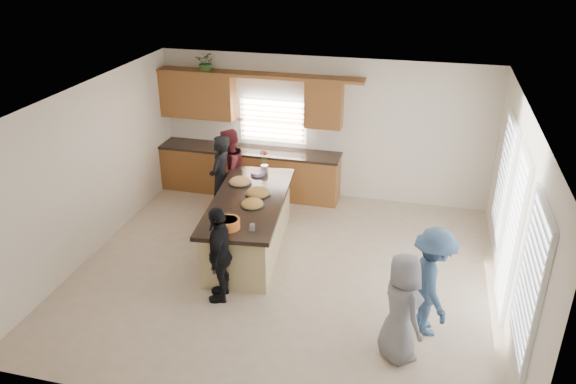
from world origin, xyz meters
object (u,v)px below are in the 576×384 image
(woman_left_mid, at_px, (229,171))
(woman_left_front, at_px, (220,254))
(salad_bowl, at_px, (228,223))
(island, at_px, (249,226))
(woman_left_back, at_px, (221,179))
(woman_right_front, at_px, (401,308))
(woman_right_back, at_px, (432,282))

(woman_left_mid, distance_m, woman_left_front, 2.85)
(salad_bowl, xyz_separation_m, woman_left_front, (0.00, -0.40, -0.29))
(island, relative_size, woman_left_back, 1.70)
(salad_bowl, bearing_deg, woman_left_back, 113.54)
(salad_bowl, height_order, woman_left_back, woman_left_back)
(salad_bowl, height_order, woman_right_front, woman_right_front)
(woman_left_back, bearing_deg, island, 41.65)
(salad_bowl, distance_m, woman_left_mid, 2.48)
(woman_left_back, xyz_separation_m, woman_left_front, (0.84, -2.33, -0.08))
(island, height_order, woman_right_back, woman_right_back)
(woman_left_back, height_order, woman_right_back, woman_left_back)
(island, distance_m, woman_right_back, 3.31)
(woman_right_back, xyz_separation_m, woman_right_front, (-0.35, -0.61, -0.03))
(woman_right_back, bearing_deg, salad_bowl, 66.60)
(island, distance_m, woman_right_front, 3.32)
(island, height_order, salad_bowl, salad_bowl)
(salad_bowl, relative_size, woman_right_back, 0.23)
(island, relative_size, woman_left_front, 1.88)
(woman_left_front, height_order, woman_right_front, woman_left_front)
(island, bearing_deg, woman_left_back, 125.79)
(woman_right_back, relative_size, woman_right_front, 1.05)
(woman_left_back, bearing_deg, woman_right_back, 57.96)
(woman_left_front, bearing_deg, woman_right_back, 79.39)
(woman_left_front, xyz_separation_m, woman_right_back, (2.95, -0.04, 0.03))
(island, height_order, woman_left_front, woman_left_front)
(woman_right_back, bearing_deg, woman_left_mid, 38.79)
(island, height_order, woman_right_front, woman_right_front)
(woman_left_back, height_order, woman_right_front, woman_left_back)
(salad_bowl, height_order, woman_left_front, woman_left_front)
(woman_left_front, distance_m, woman_right_front, 2.68)
(woman_left_mid, xyz_separation_m, woman_right_back, (3.78, -2.77, -0.04))
(salad_bowl, distance_m, woman_right_back, 3.00)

